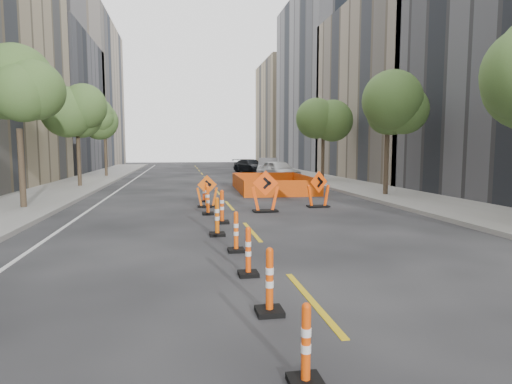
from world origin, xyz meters
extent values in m
plane|color=black|center=(0.00, 0.00, 0.00)|extent=(140.00, 140.00, 0.00)
cube|color=gray|center=(-9.00, 12.00, 0.07)|extent=(4.00, 90.00, 0.15)
cube|color=gray|center=(9.00, 12.00, 0.07)|extent=(4.00, 90.00, 0.15)
cube|color=#4C4C51|center=(-17.00, 39.20, 7.00)|extent=(12.00, 16.00, 14.00)
cube|color=gray|center=(-17.00, 55.60, 10.00)|extent=(12.00, 20.00, 20.00)
cube|color=gray|center=(17.00, 23.80, 7.00)|extent=(12.00, 16.00, 14.00)
cube|color=gray|center=(17.00, 40.20, 10.00)|extent=(12.00, 18.00, 20.00)
cube|color=tan|center=(17.00, 58.60, 8.00)|extent=(12.00, 14.00, 16.00)
cylinder|color=#382B1E|center=(-8.40, 10.00, 1.57)|extent=(0.24, 0.24, 3.15)
sphere|color=#4B682C|center=(-8.40, 10.00, 4.55)|extent=(2.80, 2.80, 2.80)
cylinder|color=#382B1E|center=(-8.40, 20.00, 1.57)|extent=(0.24, 0.24, 3.15)
sphere|color=#4B682C|center=(-8.40, 20.00, 4.55)|extent=(2.80, 2.80, 2.80)
cylinder|color=#382B1E|center=(-8.40, 30.00, 1.57)|extent=(0.24, 0.24, 3.15)
sphere|color=#4B682C|center=(-8.40, 30.00, 4.55)|extent=(2.80, 2.80, 2.80)
cylinder|color=#382B1E|center=(8.40, 12.00, 1.57)|extent=(0.24, 0.24, 3.15)
sphere|color=#4B682C|center=(8.40, 12.00, 4.55)|extent=(2.80, 2.80, 2.80)
cylinder|color=#382B1E|center=(8.40, 22.00, 1.57)|extent=(0.24, 0.24, 3.15)
sphere|color=#4B682C|center=(8.40, 22.00, 4.55)|extent=(2.80, 2.80, 2.80)
imported|color=white|center=(5.48, 24.09, 0.80)|extent=(3.13, 5.02, 1.59)
imported|color=gray|center=(5.82, 29.75, 0.82)|extent=(2.70, 5.21, 1.64)
imported|color=black|center=(5.13, 35.24, 0.70)|extent=(3.72, 5.19, 1.40)
camera|label=1|loc=(-2.11, -8.60, 2.52)|focal=30.00mm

